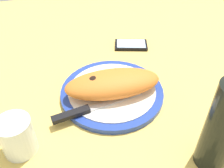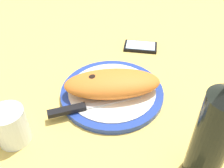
{
  "view_description": "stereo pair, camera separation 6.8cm",
  "coord_description": "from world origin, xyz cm",
  "px_view_note": "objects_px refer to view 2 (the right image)",
  "views": [
    {
      "loc": [
        12.22,
        50.14,
        47.96
      ],
      "look_at": [
        0.0,
        0.0,
        3.82
      ],
      "focal_mm": 40.59,
      "sensor_mm": 36.0,
      "label": 1
    },
    {
      "loc": [
        5.54,
        51.31,
        47.96
      ],
      "look_at": [
        0.0,
        0.0,
        3.82
      ],
      "focal_mm": 40.59,
      "sensor_mm": 36.0,
      "label": 2
    }
  ],
  "objects_px": {
    "plate": "(112,92)",
    "smartphone": "(141,46)",
    "fork": "(108,76)",
    "wine_bottle": "(214,134)",
    "calzone": "(111,84)",
    "knife": "(81,107)",
    "water_glass": "(11,128)"
  },
  "relations": [
    {
      "from": "knife",
      "to": "wine_bottle",
      "type": "height_order",
      "value": "wine_bottle"
    },
    {
      "from": "smartphone",
      "to": "wine_bottle",
      "type": "distance_m",
      "value": 0.49
    },
    {
      "from": "plate",
      "to": "smartphone",
      "type": "bearing_deg",
      "value": -118.71
    },
    {
      "from": "knife",
      "to": "smartphone",
      "type": "bearing_deg",
      "value": -125.7
    },
    {
      "from": "plate",
      "to": "water_glass",
      "type": "xyz_separation_m",
      "value": [
        0.24,
        0.13,
        0.03
      ]
    },
    {
      "from": "fork",
      "to": "wine_bottle",
      "type": "xyz_separation_m",
      "value": [
        -0.16,
        0.31,
        0.1
      ]
    },
    {
      "from": "plate",
      "to": "smartphone",
      "type": "xyz_separation_m",
      "value": [
        -0.12,
        -0.23,
        -0.0
      ]
    },
    {
      "from": "calzone",
      "to": "smartphone",
      "type": "relative_size",
      "value": 2.05
    },
    {
      "from": "knife",
      "to": "water_glass",
      "type": "height_order",
      "value": "water_glass"
    },
    {
      "from": "fork",
      "to": "smartphone",
      "type": "distance_m",
      "value": 0.21
    },
    {
      "from": "calzone",
      "to": "smartphone",
      "type": "distance_m",
      "value": 0.27
    },
    {
      "from": "calzone",
      "to": "water_glass",
      "type": "relative_size",
      "value": 2.86
    },
    {
      "from": "knife",
      "to": "wine_bottle",
      "type": "distance_m",
      "value": 0.32
    },
    {
      "from": "knife",
      "to": "wine_bottle",
      "type": "bearing_deg",
      "value": 141.91
    },
    {
      "from": "plate",
      "to": "calzone",
      "type": "xyz_separation_m",
      "value": [
        0.0,
        0.01,
        0.04
      ]
    },
    {
      "from": "plate",
      "to": "knife",
      "type": "xyz_separation_m",
      "value": [
        0.08,
        0.06,
        0.01
      ]
    },
    {
      "from": "plate",
      "to": "wine_bottle",
      "type": "bearing_deg",
      "value": 121.64
    },
    {
      "from": "fork",
      "to": "knife",
      "type": "distance_m",
      "value": 0.14
    },
    {
      "from": "calzone",
      "to": "smartphone",
      "type": "xyz_separation_m",
      "value": [
        -0.13,
        -0.24,
        -0.04
      ]
    },
    {
      "from": "fork",
      "to": "knife",
      "type": "bearing_deg",
      "value": 57.01
    },
    {
      "from": "plate",
      "to": "water_glass",
      "type": "height_order",
      "value": "water_glass"
    },
    {
      "from": "calzone",
      "to": "knife",
      "type": "xyz_separation_m",
      "value": [
        0.08,
        0.06,
        -0.02
      ]
    },
    {
      "from": "water_glass",
      "to": "wine_bottle",
      "type": "distance_m",
      "value": 0.42
    },
    {
      "from": "plate",
      "to": "smartphone",
      "type": "height_order",
      "value": "plate"
    },
    {
      "from": "water_glass",
      "to": "calzone",
      "type": "bearing_deg",
      "value": -153.5
    },
    {
      "from": "water_glass",
      "to": "wine_bottle",
      "type": "bearing_deg",
      "value": 162.37
    },
    {
      "from": "calzone",
      "to": "wine_bottle",
      "type": "distance_m",
      "value": 0.3
    },
    {
      "from": "knife",
      "to": "water_glass",
      "type": "xyz_separation_m",
      "value": [
        0.15,
        0.06,
        0.02
      ]
    },
    {
      "from": "plate",
      "to": "wine_bottle",
      "type": "distance_m",
      "value": 0.32
    },
    {
      "from": "fork",
      "to": "plate",
      "type": "bearing_deg",
      "value": 95.77
    },
    {
      "from": "plate",
      "to": "calzone",
      "type": "distance_m",
      "value": 0.04
    },
    {
      "from": "fork",
      "to": "wine_bottle",
      "type": "relative_size",
      "value": 0.57
    }
  ]
}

